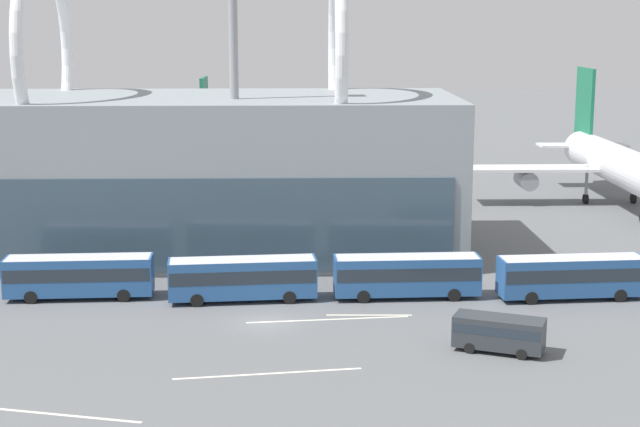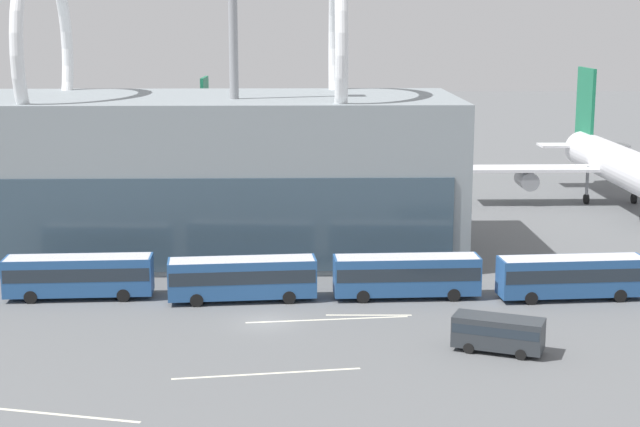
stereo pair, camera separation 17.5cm
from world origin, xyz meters
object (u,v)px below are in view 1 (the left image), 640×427
(airliner_at_gate_near, at_px, (190,167))
(service_van_foreground, at_px, (499,331))
(shuttle_bus_1, at_px, (243,277))
(shuttle_bus_2, at_px, (407,274))
(floodlight_mast, at_px, (234,65))
(traffic_cone_0, at_px, (477,317))
(shuttle_bus_0, at_px, (79,274))
(shuttle_bus_3, at_px, (572,275))
(airliner_at_gate_far, at_px, (613,162))

(airliner_at_gate_near, bearing_deg, service_van_foreground, 28.81)
(shuttle_bus_1, distance_m, shuttle_bus_2, 12.60)
(floodlight_mast, bearing_deg, traffic_cone_0, -46.66)
(shuttle_bus_0, distance_m, shuttle_bus_3, 37.77)
(airliner_at_gate_far, xyz_separation_m, traffic_cone_0, (-23.53, -43.98, -4.62))
(airliner_at_gate_far, relative_size, shuttle_bus_2, 3.12)
(shuttle_bus_0, distance_m, shuttle_bus_2, 25.18)
(airliner_at_gate_far, relative_size, shuttle_bus_3, 3.10)
(shuttle_bus_1, relative_size, shuttle_bus_3, 1.00)
(shuttle_bus_0, bearing_deg, shuttle_bus_3, -4.22)
(shuttle_bus_2, distance_m, service_van_foreground, 13.33)
(airliner_at_gate_near, xyz_separation_m, traffic_cone_0, (24.61, -40.83, -4.75))
(shuttle_bus_1, height_order, service_van_foreground, shuttle_bus_1)
(shuttle_bus_2, height_order, traffic_cone_0, shuttle_bus_2)
(airliner_at_gate_far, distance_m, shuttle_bus_3, 41.60)
(airliner_at_gate_near, bearing_deg, shuttle_bus_2, 31.30)
(shuttle_bus_0, xyz_separation_m, service_van_foreground, (29.76, -12.92, -0.56))
(airliner_at_gate_far, bearing_deg, airliner_at_gate_near, -86.58)
(shuttle_bus_1, height_order, shuttle_bus_2, same)
(shuttle_bus_0, bearing_deg, shuttle_bus_2, -3.64)
(shuttle_bus_2, xyz_separation_m, traffic_cone_0, (4.39, -6.02, -1.63))
(service_van_foreground, xyz_separation_m, floodlight_mast, (-18.46, 25.84, 15.83))
(airliner_at_gate_near, relative_size, shuttle_bus_3, 3.55)
(shuttle_bus_3, bearing_deg, shuttle_bus_1, 175.64)
(shuttle_bus_2, relative_size, shuttle_bus_3, 0.99)
(shuttle_bus_0, distance_m, traffic_cone_0, 30.30)
(service_van_foreground, height_order, floodlight_mast, floodlight_mast)
(airliner_at_gate_near, bearing_deg, shuttle_bus_3, 43.97)
(airliner_at_gate_near, distance_m, airliner_at_gate_far, 48.25)
(shuttle_bus_0, relative_size, traffic_cone_0, 17.71)
(shuttle_bus_1, distance_m, floodlight_mast, 20.67)
(shuttle_bus_1, relative_size, traffic_cone_0, 17.82)
(airliner_at_gate_far, height_order, shuttle_bus_3, airliner_at_gate_far)
(shuttle_bus_3, relative_size, service_van_foreground, 1.85)
(shuttle_bus_1, bearing_deg, airliner_at_gate_far, 38.51)
(airliner_at_gate_near, height_order, shuttle_bus_3, airliner_at_gate_near)
(airliner_at_gate_near, xyz_separation_m, shuttle_bus_2, (20.22, -34.81, -3.12))
(shuttle_bus_3, bearing_deg, airliner_at_gate_near, 128.55)
(shuttle_bus_0, height_order, service_van_foreground, shuttle_bus_0)
(airliner_at_gate_near, bearing_deg, floodlight_mast, 17.62)
(shuttle_bus_2, height_order, service_van_foreground, shuttle_bus_2)
(floodlight_mast, bearing_deg, airliner_at_gate_far, 30.51)
(shuttle_bus_2, height_order, shuttle_bus_3, same)
(service_van_foreground, distance_m, traffic_cone_0, 6.58)
(shuttle_bus_2, xyz_separation_m, service_van_foreground, (4.59, -12.51, -0.56))
(airliner_at_gate_near, bearing_deg, airliner_at_gate_far, 94.89)
(traffic_cone_0, bearing_deg, floodlight_mast, 133.34)
(airliner_at_gate_near, distance_m, shuttle_bus_0, 34.88)
(airliner_at_gate_far, height_order, shuttle_bus_1, airliner_at_gate_far)
(shuttle_bus_2, height_order, floodlight_mast, floodlight_mast)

